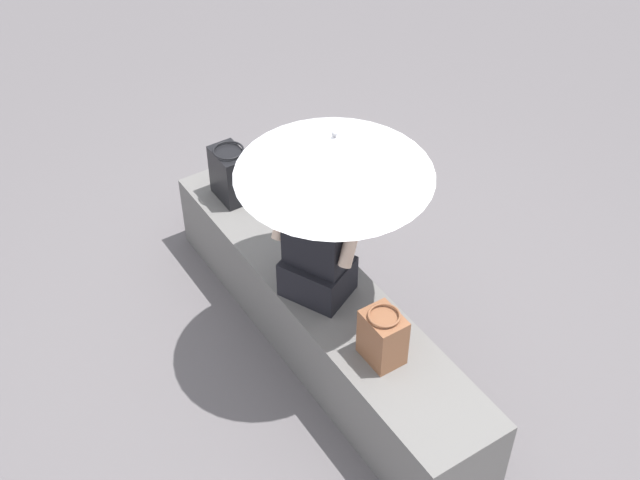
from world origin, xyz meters
The scene contains 6 objects.
ground_plane centered at (0.00, 0.00, 0.00)m, with size 14.00×14.00×0.00m, color #605B5E.
stone_bench centered at (0.00, 0.00, 0.25)m, with size 2.55×0.50×0.49m, color slate.
person_seated centered at (0.02, -0.04, 0.88)m, with size 0.51×0.40×0.90m.
parasol centered at (0.05, 0.03, 1.39)m, with size 0.98×0.98×1.03m.
handbag_black centered at (-0.95, -0.04, 0.66)m, with size 0.25×0.19×0.35m.
tote_bag_canvas centered at (0.58, -0.03, 0.64)m, with size 0.21×0.17×0.31m.
Camera 1 is at (2.75, -1.80, 3.77)m, focal length 47.77 mm.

